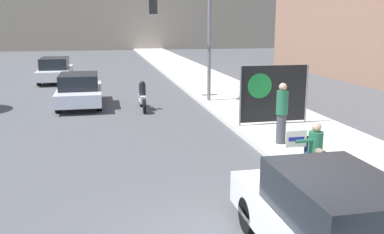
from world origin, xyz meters
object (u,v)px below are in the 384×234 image
Objects in this scene: protest_banner at (273,94)px; parked_car_curbside at (331,224)px; car_on_road_midblock at (55,70)px; jogger_on_sidewalk at (282,113)px; car_on_road_nearest at (80,90)px; motorcycle_on_road at (142,97)px; seated_protester at (316,147)px; traffic_light_pole at (186,25)px.

parked_car_curbside is (-2.56, -8.43, -0.48)m from protest_banner.
jogger_on_sidewalk is at bearing -64.13° from car_on_road_midblock.
jogger_on_sidewalk reaches higher than car_on_road_nearest.
motorcycle_on_road is (4.46, -9.80, -0.22)m from car_on_road_midblock.
car_on_road_midblock is (-7.60, 18.97, -0.07)m from seated_protester.
traffic_light_pole is 11.15m from car_on_road_midblock.
jogger_on_sidewalk is 0.42× the size of parked_car_curbside.
car_on_road_nearest is at bearing 178.27° from traffic_light_pole.
traffic_light_pole is at bearing 109.81° from protest_banner.
traffic_light_pole reaches higher than jogger_on_sidewalk.
protest_banner reaches higher than motorcycle_on_road.
parked_car_curbside is (-1.87, -6.12, -0.32)m from jogger_on_sidewalk.
seated_protester is 2.69m from jogger_on_sidewalk.
jogger_on_sidewalk is 0.41× the size of car_on_road_nearest.
protest_banner is at bearing -58.44° from car_on_road_midblock.
jogger_on_sidewalk is 0.84× the size of motorcycle_on_road.
car_on_road_midblock is at bearing 102.32° from car_on_road_nearest.
jogger_on_sidewalk is at bearing -52.53° from car_on_road_nearest.
traffic_light_pole is 2.35× the size of motorcycle_on_road.
parked_car_curbside reaches higher than car_on_road_midblock.
seated_protester is 10.84m from traffic_light_pole.
motorcycle_on_road is (-4.13, 4.19, -0.70)m from protest_banner.
car_on_road_nearest is 8.57m from car_on_road_midblock.
traffic_light_pole reaches higher than car_on_road_midblock.
protest_banner is 8.81m from car_on_road_nearest.
motorcycle_on_road is at bearing -68.21° from jogger_on_sidewalk.
parked_car_curbside is 14.66m from car_on_road_nearest.
car_on_road_nearest is at bearing -58.64° from jogger_on_sidewalk.
seated_protester is 0.25× the size of traffic_light_pole.
jogger_on_sidewalk is 6.41m from parked_car_curbside.
protest_banner is at bearing -39.70° from car_on_road_nearest.
parked_car_curbside is 12.72m from motorcycle_on_road.
protest_banner is 0.58× the size of parked_car_curbside.
parked_car_curbside reaches higher than car_on_road_nearest.
seated_protester is 20.44m from car_on_road_midblock.
car_on_road_nearest is (-4.79, 0.14, -2.81)m from traffic_light_pole.
protest_banner is 0.57× the size of car_on_road_nearest.
car_on_road_nearest is 0.92× the size of car_on_road_midblock.
car_on_road_midblock is 2.24× the size of motorcycle_on_road.
protest_banner reaches higher than car_on_road_midblock.
traffic_light_pole is at bearing 30.68° from motorcycle_on_road.
traffic_light_pole is 3.91m from motorcycle_on_road.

